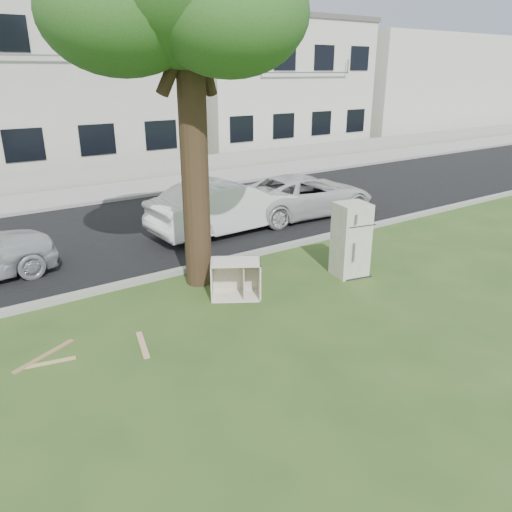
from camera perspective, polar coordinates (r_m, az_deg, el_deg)
ground at (r=9.40m, az=0.97°, el=-6.02°), size 120.00×120.00×0.00m
road at (r=14.37m, az=-13.06°, el=2.97°), size 120.00×7.00×0.01m
kerb_near at (r=11.31m, az=-6.25°, el=-1.42°), size 120.00×0.18×0.12m
kerb_far at (r=17.61m, az=-17.44°, el=5.73°), size 120.00×0.18×0.12m
sidewalk at (r=18.97m, az=-18.80°, el=6.60°), size 120.00×2.80×0.01m
low_wall at (r=20.41m, az=-20.22°, el=8.35°), size 120.00×0.15×0.70m
townhouse_center at (r=24.84m, az=-24.34°, el=17.66°), size 11.22×8.16×7.44m
townhouse_right at (r=29.64m, az=0.28°, el=18.95°), size 10.20×8.16×6.84m
filler_right at (r=39.66m, az=17.59°, el=18.10°), size 16.00×9.00×6.40m
fridge at (r=10.82m, az=10.78°, el=1.83°), size 0.77×0.73×1.60m
cabinet at (r=9.74m, az=-2.33°, el=-2.63°), size 1.13×1.01×0.75m
plank_a at (r=8.59m, az=-23.03°, el=-10.46°), size 1.03×0.57×0.02m
plank_b at (r=8.38m, az=-22.66°, el=-11.21°), size 0.80×0.24×0.02m
plank_c at (r=8.42m, az=-12.82°, el=-9.85°), size 0.30×0.86×0.02m
car_center at (r=13.67m, az=-3.32°, el=5.69°), size 4.41×1.70×1.43m
car_right at (r=15.42m, az=5.56°, el=6.96°), size 4.58×2.33×1.24m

